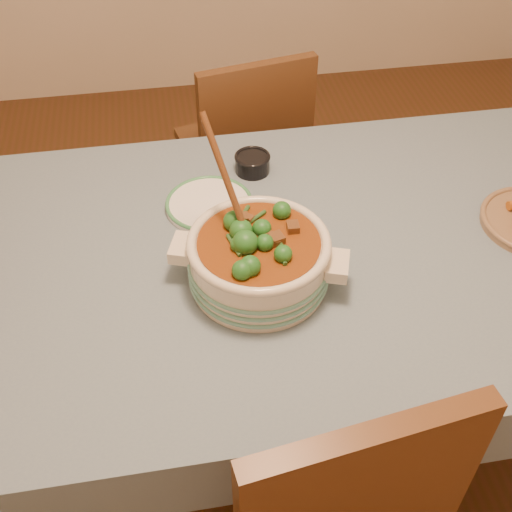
{
  "coord_description": "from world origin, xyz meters",
  "views": [
    {
      "loc": [
        -0.34,
        -1.14,
        1.85
      ],
      "look_at": [
        -0.17,
        -0.13,
        0.87
      ],
      "focal_mm": 45.0,
      "sensor_mm": 36.0,
      "label": 1
    }
  ],
  "objects": [
    {
      "name": "stew_casserole",
      "position": [
        -0.16,
        -0.1,
        0.84
      ],
      "size": [
        0.41,
        0.4,
        0.39
      ],
      "rotation": [
        0.0,
        0.0,
        -0.33
      ],
      "color": "beige",
      "rests_on": "dining_table"
    },
    {
      "name": "floor",
      "position": [
        0.0,
        0.0,
        0.0
      ],
      "size": [
        4.5,
        4.5,
        0.0
      ],
      "primitive_type": "plane",
      "color": "#4C2F15",
      "rests_on": "ground"
    },
    {
      "name": "dining_table",
      "position": [
        0.0,
        0.0,
        0.66
      ],
      "size": [
        1.68,
        1.08,
        0.76
      ],
      "color": "brown",
      "rests_on": "floor"
    },
    {
      "name": "chair_far",
      "position": [
        -0.04,
        0.84,
        0.5
      ],
      "size": [
        0.48,
        0.48,
        0.88
      ],
      "rotation": [
        0.0,
        0.0,
        3.34
      ],
      "color": "brown",
      "rests_on": "floor"
    },
    {
      "name": "white_plate",
      "position": [
        -0.24,
        0.2,
        0.77
      ],
      "size": [
        0.28,
        0.28,
        0.02
      ],
      "rotation": [
        0.0,
        0.0,
        0.22
      ],
      "color": "white",
      "rests_on": "dining_table"
    },
    {
      "name": "condiment_bowl",
      "position": [
        -0.1,
        0.34,
        0.79
      ],
      "size": [
        0.1,
        0.1,
        0.05
      ],
      "rotation": [
        0.0,
        0.0,
        0.05
      ],
      "color": "black",
      "rests_on": "dining_table"
    }
  ]
}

